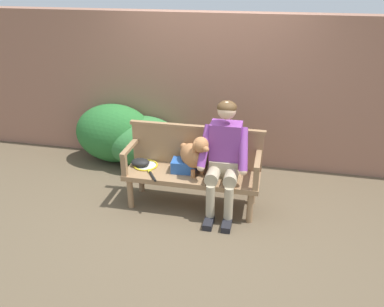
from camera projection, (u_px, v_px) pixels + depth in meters
name	position (u px, v px, depth m)	size (l,w,h in m)	color
ground_plane	(192.00, 205.00, 4.64)	(40.00, 40.00, 0.00)	brown
brick_garden_fence	(213.00, 90.00, 5.40)	(8.00, 0.30, 2.06)	#936651
hedge_bush_far_right	(142.00, 141.00, 5.52)	(1.09, 0.90, 0.69)	#337538
hedge_bush_mid_left	(115.00, 133.00, 5.56)	(1.14, 0.74, 0.85)	#286B2D
garden_bench	(192.00, 178.00, 4.48)	(1.55, 0.51, 0.43)	#93704C
bench_backrest	(196.00, 145.00, 4.54)	(1.59, 0.06, 0.50)	#93704C
bench_armrest_left_end	(128.00, 155.00, 4.43)	(0.06, 0.51, 0.28)	#93704C
bench_armrest_right_end	(257.00, 167.00, 4.15)	(0.06, 0.51, 0.28)	#93704C
person_seated	(224.00, 155.00, 4.26)	(0.56, 0.65, 1.30)	black
dog_on_bench	(194.00, 154.00, 4.34)	(0.45, 0.42, 0.49)	#AD7042
tennis_racket	(146.00, 166.00, 4.59)	(0.44, 0.56, 0.03)	yellow
baseball_glove	(140.00, 162.00, 4.60)	(0.22, 0.17, 0.09)	black
sports_bag	(184.00, 166.00, 4.47)	(0.28, 0.20, 0.14)	#2856A3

